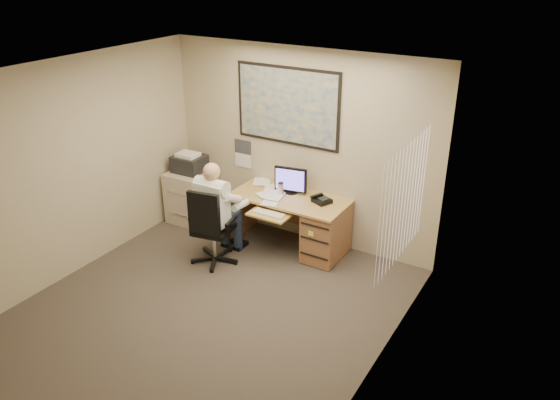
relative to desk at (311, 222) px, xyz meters
The scene contains 8 objects.
room_shell 2.14m from the desk, 101.51° to the right, with size 4.00×4.50×2.70m.
desk is the anchor object (origin of this frame).
world_map 1.60m from the desk, 150.24° to the left, with size 1.56×0.03×1.06m, color #1E4C93.
wall_calendar 1.51m from the desk, 165.67° to the left, with size 0.28×0.01×0.42m, color white.
window_blinds 2.22m from the desk, 34.75° to the right, with size 0.06×1.40×1.30m, color beige, non-canonical shape.
filing_cabinet 2.05m from the desk, behind, with size 0.58×0.69×1.08m.
office_chair 1.37m from the desk, 136.93° to the right, with size 0.75×0.75×1.09m.
person 1.33m from the desk, 139.23° to the right, with size 0.58×0.83×1.39m, color white, non-canonical shape.
Camera 1 is at (3.39, -3.98, 3.81)m, focal length 35.00 mm.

